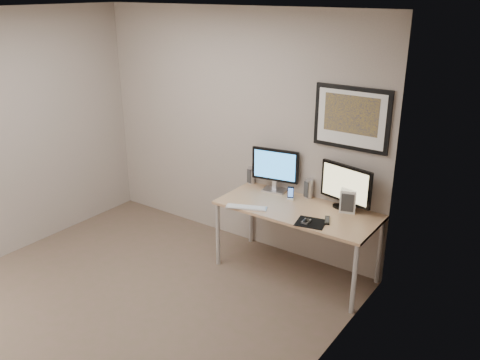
% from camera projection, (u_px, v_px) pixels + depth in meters
% --- Properties ---
extents(floor, '(3.60, 3.60, 0.00)m').
position_uv_depth(floor, '(131.00, 302.00, 4.77)').
color(floor, brown).
rests_on(floor, ground).
extents(room, '(3.60, 3.60, 3.60)m').
position_uv_depth(room, '(154.00, 122.00, 4.53)').
color(room, white).
rests_on(room, ground).
extents(desk, '(1.60, 0.70, 0.73)m').
position_uv_depth(desk, '(297.00, 214.00, 5.03)').
color(desk, tan).
rests_on(desk, floor).
extents(framed_art, '(0.75, 0.04, 0.60)m').
position_uv_depth(framed_art, '(352.00, 118.00, 4.75)').
color(framed_art, black).
rests_on(framed_art, room).
extents(monitor_large, '(0.51, 0.20, 0.47)m').
position_uv_depth(monitor_large, '(275.00, 168.00, 5.34)').
color(monitor_large, '#BCBCC1').
rests_on(monitor_large, desk).
extents(monitor_tv, '(0.57, 0.18, 0.45)m').
position_uv_depth(monitor_tv, '(346.00, 186.00, 4.91)').
color(monitor_tv, black).
rests_on(monitor_tv, desk).
extents(speaker_left, '(0.09, 0.09, 0.19)m').
position_uv_depth(speaker_left, '(251.00, 175.00, 5.61)').
color(speaker_left, '#BCBCC1').
rests_on(speaker_left, desk).
extents(speaker_right, '(0.10, 0.10, 0.20)m').
position_uv_depth(speaker_right, '(309.00, 189.00, 5.22)').
color(speaker_right, '#BCBCC1').
rests_on(speaker_right, desk).
extents(phone_dock, '(0.09, 0.09, 0.14)m').
position_uv_depth(phone_dock, '(291.00, 193.00, 5.19)').
color(phone_dock, black).
rests_on(phone_dock, desk).
extents(keyboard, '(0.42, 0.25, 0.01)m').
position_uv_depth(keyboard, '(246.00, 207.00, 5.01)').
color(keyboard, silver).
rests_on(keyboard, desk).
extents(mousepad, '(0.31, 0.29, 0.00)m').
position_uv_depth(mousepad, '(311.00, 223.00, 4.69)').
color(mousepad, black).
rests_on(mousepad, desk).
extents(mouse, '(0.06, 0.10, 0.03)m').
position_uv_depth(mouse, '(306.00, 221.00, 4.69)').
color(mouse, black).
rests_on(mouse, mousepad).
extents(remote, '(0.11, 0.17, 0.02)m').
position_uv_depth(remote, '(327.00, 220.00, 4.73)').
color(remote, black).
rests_on(remote, desk).
extents(fan_unit, '(0.18, 0.15, 0.23)m').
position_uv_depth(fan_unit, '(348.00, 201.00, 4.89)').
color(fan_unit, white).
rests_on(fan_unit, desk).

